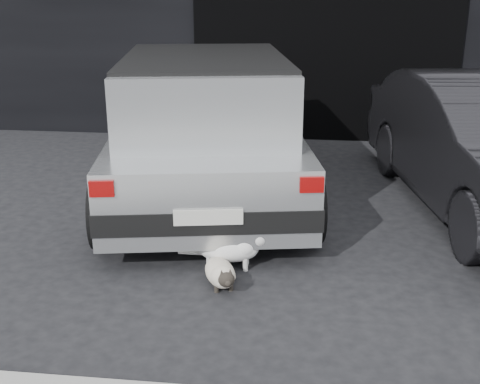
# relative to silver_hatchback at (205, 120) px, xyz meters

# --- Properties ---
(ground) EXTENTS (80.00, 80.00, 0.00)m
(ground) POSITION_rel_silver_hatchback_xyz_m (0.37, -1.22, -0.88)
(ground) COLOR black
(ground) RESTS_ON ground
(garage_opening) EXTENTS (4.00, 0.10, 2.60)m
(garage_opening) POSITION_rel_silver_hatchback_xyz_m (1.37, 2.77, 0.42)
(garage_opening) COLOR black
(garage_opening) RESTS_ON ground
(silver_hatchback) EXTENTS (2.75, 4.63, 1.61)m
(silver_hatchback) POSITION_rel_silver_hatchback_xyz_m (0.00, 0.00, 0.00)
(silver_hatchback) COLOR silver
(silver_hatchback) RESTS_ON ground
(cat_siamese) EXTENTS (0.38, 0.65, 0.24)m
(cat_siamese) POSITION_rel_silver_hatchback_xyz_m (0.50, -2.25, -0.77)
(cat_siamese) COLOR beige
(cat_siamese) RESTS_ON ground
(cat_white) EXTENTS (0.80, 0.28, 0.37)m
(cat_white) POSITION_rel_silver_hatchback_xyz_m (0.55, -1.89, -0.70)
(cat_white) COLOR white
(cat_white) RESTS_ON ground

